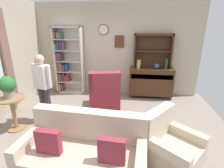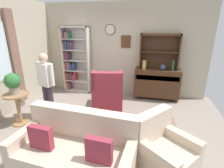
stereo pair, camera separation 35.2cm
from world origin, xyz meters
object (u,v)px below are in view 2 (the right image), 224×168
object	(u,v)px
sideboard_hutch	(160,46)
vase_round	(163,67)
wingback_chair	(108,94)
person_reading	(46,82)
sideboard	(157,83)
bottle_wine	(173,66)
coffee_table	(105,126)
plant_stand	(18,106)
couch_floral	(76,152)
vase_tall	(144,65)
potted_plant_large	(13,82)
book_stack	(106,122)
bookshelf	(75,61)
armchair_floral	(164,152)

from	to	relation	value
sideboard_hutch	vase_round	xyz separation A→B (m)	(0.13, -0.18, -0.55)
wingback_chair	person_reading	size ratio (longest dim) A/B	0.67
sideboard	bottle_wine	xyz separation A→B (m)	(0.39, -0.09, 0.56)
person_reading	coffee_table	world-z (taller)	person_reading
plant_stand	person_reading	xyz separation A→B (m)	(0.50, 0.41, 0.46)
vase_round	couch_floral	xyz separation A→B (m)	(-1.34, -3.00, -0.69)
vase_tall	potted_plant_large	size ratio (longest dim) A/B	0.56
person_reading	book_stack	world-z (taller)	person_reading
bottle_wine	wingback_chair	xyz separation A→B (m)	(-1.66, -0.83, -0.68)
vase_tall	potted_plant_large	distance (m)	3.35
vase_round	wingback_chair	distance (m)	1.76
bookshelf	vase_round	xyz separation A→B (m)	(2.78, -0.15, -0.03)
coffee_table	book_stack	world-z (taller)	book_stack
plant_stand	person_reading	world-z (taller)	person_reading
potted_plant_large	vase_tall	bearing A→B (deg)	37.74
bottle_wine	armchair_floral	bearing A→B (deg)	-96.39
vase_round	potted_plant_large	distance (m)	3.78
sideboard_hutch	potted_plant_large	distance (m)	3.82
sideboard_hutch	bottle_wine	xyz separation A→B (m)	(0.39, -0.20, -0.49)
vase_tall	bottle_wine	bearing A→B (deg)	-0.66
bookshelf	couch_floral	distance (m)	3.54
sideboard_hutch	armchair_floral	bearing A→B (deg)	-88.11
bookshelf	vase_round	world-z (taller)	bookshelf
armchair_floral	couch_floral	bearing A→B (deg)	-165.58
person_reading	coffee_table	distance (m)	1.76
plant_stand	coffee_table	distance (m)	2.08
plant_stand	book_stack	bearing A→B (deg)	-6.81
bookshelf	bottle_wine	bearing A→B (deg)	-3.25
person_reading	coffee_table	bearing A→B (deg)	-21.17
bookshelf	wingback_chair	world-z (taller)	bookshelf
person_reading	book_stack	bearing A→B (deg)	-22.56
vase_round	coffee_table	bearing A→B (deg)	-115.31
person_reading	bookshelf	bearing A→B (deg)	94.39
book_stack	couch_floral	bearing A→B (deg)	-114.47
couch_floral	book_stack	size ratio (longest dim) A/B	8.75
coffee_table	wingback_chair	bearing A→B (deg)	102.97
coffee_table	sideboard_hutch	bearing A→B (deg)	68.89
potted_plant_large	coffee_table	size ratio (longest dim) A/B	0.57
sideboard	person_reading	size ratio (longest dim) A/B	0.83
armchair_floral	person_reading	bearing A→B (deg)	159.00
plant_stand	person_reading	bearing A→B (deg)	39.47
vase_round	potted_plant_large	xyz separation A→B (m)	(-3.17, -2.06, -0.01)
couch_floral	potted_plant_large	distance (m)	2.17
couch_floral	sideboard	bearing A→B (deg)	68.54
sideboard	vase_round	world-z (taller)	vase_round
bottle_wine	sideboard	bearing A→B (deg)	167.11
vase_round	potted_plant_large	bearing A→B (deg)	-146.93
plant_stand	book_stack	distance (m)	2.12
plant_stand	book_stack	world-z (taller)	plant_stand
plant_stand	potted_plant_large	world-z (taller)	potted_plant_large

